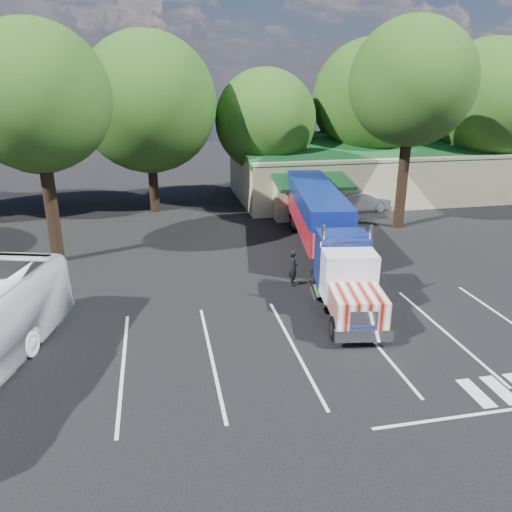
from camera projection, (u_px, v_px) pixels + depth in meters
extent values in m
plane|color=black|center=(262.00, 287.00, 24.71)|extent=(120.00, 120.00, 0.00)
cube|color=#B7AD88|center=(376.00, 173.00, 43.24)|extent=(24.00, 11.00, 4.00)
cube|color=#144720|center=(391.00, 147.00, 40.18)|extent=(24.20, 6.25, 2.10)
cube|color=#144720|center=(367.00, 140.00, 44.61)|extent=(24.20, 6.25, 2.10)
cube|color=#B7AD88|center=(307.00, 198.00, 36.70)|extent=(5.00, 2.50, 2.80)
cube|color=#144720|center=(313.00, 182.00, 34.99)|extent=(5.40, 3.19, 0.80)
cylinder|color=black|center=(47.00, 186.00, 38.03)|extent=(0.70, 0.70, 4.00)
sphere|color=#1B4212|center=(37.00, 116.00, 36.29)|extent=(8.40, 8.40, 8.40)
cylinder|color=black|center=(154.00, 184.00, 38.00)|extent=(0.70, 0.70, 4.30)
sphere|color=#1B4212|center=(148.00, 103.00, 36.00)|extent=(10.00, 10.00, 10.00)
cylinder|color=black|center=(265.00, 180.00, 40.99)|extent=(0.70, 0.70, 3.60)
sphere|color=#1B4212|center=(265.00, 120.00, 39.36)|extent=(8.00, 8.00, 8.00)
cylinder|color=black|center=(366.00, 170.00, 42.97)|extent=(0.70, 0.70, 4.50)
sphere|color=#1B4212|center=(371.00, 99.00, 40.99)|extent=(9.60, 9.60, 9.60)
cylinder|color=black|center=(478.00, 172.00, 43.83)|extent=(0.70, 0.70, 3.90)
sphere|color=#1B4212|center=(488.00, 102.00, 41.84)|extent=(10.40, 10.40, 10.40)
cylinder|color=black|center=(52.00, 209.00, 27.28)|extent=(0.70, 0.70, 6.00)
sphere|color=#1B4212|center=(36.00, 97.00, 25.30)|extent=(7.60, 7.60, 7.60)
cylinder|color=black|center=(402.00, 180.00, 33.59)|extent=(0.70, 0.70, 6.50)
sphere|color=#1B4212|center=(412.00, 82.00, 31.47)|extent=(8.00, 8.00, 8.00)
cube|color=black|center=(345.00, 297.00, 22.04)|extent=(1.87, 6.33, 0.22)
cube|color=white|center=(364.00, 335.00, 18.91)|extent=(2.24, 0.57, 0.49)
cube|color=white|center=(364.00, 321.00, 18.90)|extent=(1.08, 0.28, 0.81)
cube|color=white|center=(358.00, 305.00, 19.80)|extent=(2.37, 2.44, 1.03)
cube|color=silver|center=(349.00, 275.00, 21.30)|extent=(2.43, 1.77, 2.06)
cube|color=black|center=(352.00, 270.00, 20.61)|extent=(2.04, 0.40, 0.89)
cube|color=white|center=(347.00, 244.00, 21.63)|extent=(2.31, 0.45, 0.22)
cube|color=#0B164F|center=(341.00, 258.00, 22.76)|extent=(2.49, 2.12, 2.42)
cylinder|color=white|center=(322.00, 258.00, 21.86)|extent=(0.18, 0.18, 3.04)
cylinder|color=white|center=(369.00, 258.00, 21.93)|extent=(0.18, 0.18, 3.04)
cylinder|color=white|center=(318.00, 296.00, 22.07)|extent=(0.81, 1.51, 0.59)
cylinder|color=white|center=(372.00, 295.00, 22.17)|extent=(0.81, 1.51, 0.59)
cube|color=silver|center=(315.00, 216.00, 30.11)|extent=(4.10, 11.67, 1.34)
cube|color=navy|center=(316.00, 196.00, 29.70)|extent=(4.10, 11.67, 1.07)
cube|color=black|center=(306.00, 218.00, 34.03)|extent=(1.55, 3.26, 0.31)
cube|color=black|center=(316.00, 264.00, 25.98)|extent=(0.12, 0.12, 1.25)
cube|color=black|center=(340.00, 264.00, 26.03)|extent=(0.12, 0.12, 1.25)
cube|color=white|center=(302.00, 215.00, 36.09)|extent=(2.14, 0.44, 0.11)
cylinder|color=black|center=(335.00, 328.00, 19.62)|extent=(0.46, 1.02, 0.98)
cylinder|color=black|center=(382.00, 328.00, 19.69)|extent=(0.46, 1.02, 0.98)
cylinder|color=black|center=(319.00, 287.00, 23.49)|extent=(0.46, 1.02, 0.98)
cylinder|color=black|center=(358.00, 286.00, 23.56)|extent=(0.46, 1.02, 0.98)
cylinder|color=black|center=(315.00, 279.00, 24.41)|extent=(0.46, 1.02, 0.98)
cylinder|color=black|center=(353.00, 278.00, 24.49)|extent=(0.46, 1.02, 0.98)
cylinder|color=black|center=(294.00, 225.00, 33.41)|extent=(0.46, 1.02, 0.98)
cylinder|color=black|center=(321.00, 224.00, 33.49)|extent=(0.46, 1.02, 0.98)
cylinder|color=black|center=(292.00, 220.00, 34.42)|extent=(0.46, 1.02, 0.98)
cylinder|color=black|center=(319.00, 220.00, 34.50)|extent=(0.46, 1.02, 0.98)
imported|color=black|center=(293.00, 268.00, 24.70)|extent=(0.50, 0.70, 1.83)
imported|color=black|center=(318.00, 227.00, 32.95)|extent=(1.63, 1.80, 0.95)
imported|color=#A6A9AE|center=(360.00, 201.00, 38.47)|extent=(4.89, 1.96, 1.58)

